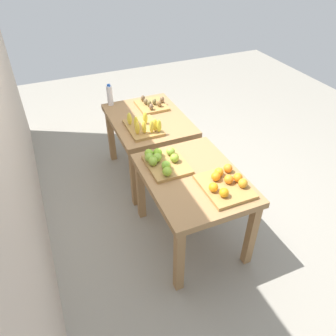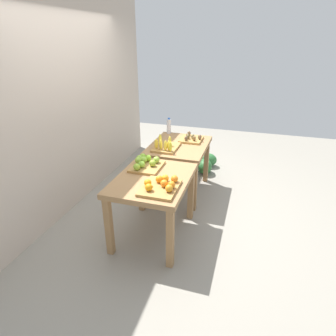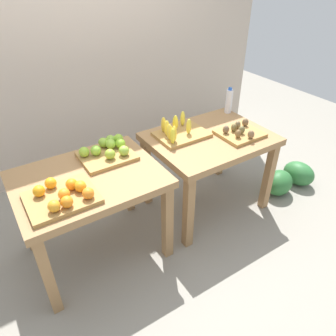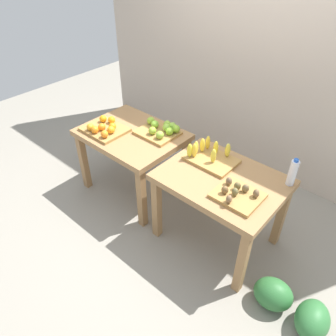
{
  "view_description": "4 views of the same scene",
  "coord_description": "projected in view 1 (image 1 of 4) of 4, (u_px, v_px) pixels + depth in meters",
  "views": [
    {
      "loc": [
        -2.47,
        1.05,
        2.52
      ],
      "look_at": [
        -0.09,
        0.04,
        0.53
      ],
      "focal_mm": 35.04,
      "sensor_mm": 36.0,
      "label": 1
    },
    {
      "loc": [
        -3.23,
        -0.99,
        2.18
      ],
      "look_at": [
        0.04,
        0.01,
        0.61
      ],
      "focal_mm": 30.62,
      "sensor_mm": 36.0,
      "label": 2
    },
    {
      "loc": [
        -1.08,
        -1.87,
        2.08
      ],
      "look_at": [
        0.1,
        -0.04,
        0.62
      ],
      "focal_mm": 34.19,
      "sensor_mm": 36.0,
      "label": 3
    },
    {
      "loc": [
        1.62,
        -1.91,
        2.49
      ],
      "look_at": [
        -0.07,
        0.01,
        0.54
      ],
      "focal_mm": 34.54,
      "sensor_mm": 36.0,
      "label": 4
    }
  ],
  "objects": [
    {
      "name": "kiwi_bin",
      "position": [
        152.0,
        105.0,
        3.79
      ],
      "size": [
        0.36,
        0.33,
        0.1
      ],
      "color": "#A77C41",
      "rests_on": "display_table_right"
    },
    {
      "name": "water_bottle",
      "position": [
        110.0,
        95.0,
        3.78
      ],
      "size": [
        0.07,
        0.07,
        0.25
      ],
      "color": "silver",
      "rests_on": "display_table_right"
    },
    {
      "name": "display_table_left",
      "position": [
        193.0,
        186.0,
        2.86
      ],
      "size": [
        1.04,
        0.8,
        0.76
      ],
      "color": "#9D7347",
      "rests_on": "ground_plane"
    },
    {
      "name": "banana_crate",
      "position": [
        144.0,
        126.0,
        3.36
      ],
      "size": [
        0.44,
        0.32,
        0.17
      ],
      "color": "#A77C41",
      "rests_on": "display_table_right"
    },
    {
      "name": "orange_bin",
      "position": [
        225.0,
        183.0,
        2.66
      ],
      "size": [
        0.44,
        0.36,
        0.11
      ],
      "color": "#A77C41",
      "rests_on": "display_table_left"
    },
    {
      "name": "watermelon_pile",
      "position": [
        146.0,
        125.0,
        4.73
      ],
      "size": [
        0.64,
        0.37,
        0.26
      ],
      "color": "#2F6E36",
      "rests_on": "ground_plane"
    },
    {
      "name": "apple_bin",
      "position": [
        164.0,
        161.0,
        2.88
      ],
      "size": [
        0.41,
        0.35,
        0.11
      ],
      "color": "#A77C41",
      "rests_on": "display_table_left"
    },
    {
      "name": "ground_plane",
      "position": [
        168.0,
        200.0,
        3.66
      ],
      "size": [
        8.0,
        8.0,
        0.0
      ],
      "primitive_type": "plane",
      "color": "gray"
    },
    {
      "name": "display_table_right",
      "position": [
        148.0,
        126.0,
        3.67
      ],
      "size": [
        1.04,
        0.8,
        0.76
      ],
      "color": "#9D7347",
      "rests_on": "ground_plane"
    }
  ]
}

